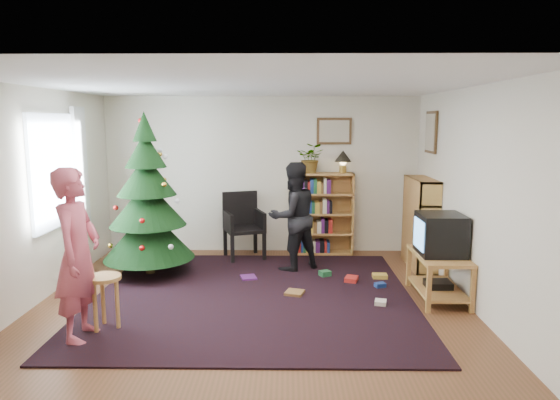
{
  "coord_description": "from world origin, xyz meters",
  "views": [
    {
      "loc": [
        0.4,
        -5.49,
        2.11
      ],
      "look_at": [
        0.32,
        0.87,
        1.1
      ],
      "focal_mm": 32.0,
      "sensor_mm": 36.0,
      "label": 1
    }
  ],
  "objects_px": {
    "crt_tv": "(440,234)",
    "person_standing": "(77,255)",
    "bookshelf_right": "(420,222)",
    "christmas_tree": "(148,208)",
    "bookshelf_back": "(323,213)",
    "potted_plant": "(311,158)",
    "person_by_chair": "(293,217)",
    "picture_back": "(334,131)",
    "tv_stand": "(439,272)",
    "table_lamp": "(343,158)",
    "stool": "(104,288)",
    "picture_right": "(431,132)",
    "armchair": "(245,222)"
  },
  "relations": [
    {
      "from": "bookshelf_right",
      "to": "potted_plant",
      "type": "relative_size",
      "value": 2.8
    },
    {
      "from": "table_lamp",
      "to": "armchair",
      "type": "bearing_deg",
      "value": -172.36
    },
    {
      "from": "picture_back",
      "to": "christmas_tree",
      "type": "xyz_separation_m",
      "value": [
        -2.64,
        -1.3,
        -1.02
      ]
    },
    {
      "from": "bookshelf_right",
      "to": "christmas_tree",
      "type": "bearing_deg",
      "value": 96.64
    },
    {
      "from": "stool",
      "to": "crt_tv",
      "type": "bearing_deg",
      "value": 14.75
    },
    {
      "from": "bookshelf_back",
      "to": "tv_stand",
      "type": "bearing_deg",
      "value": -59.02
    },
    {
      "from": "christmas_tree",
      "to": "crt_tv",
      "type": "height_order",
      "value": "christmas_tree"
    },
    {
      "from": "crt_tv",
      "to": "person_by_chair",
      "type": "bearing_deg",
      "value": 146.11
    },
    {
      "from": "tv_stand",
      "to": "table_lamp",
      "type": "relative_size",
      "value": 2.75
    },
    {
      "from": "bookshelf_right",
      "to": "potted_plant",
      "type": "xyz_separation_m",
      "value": [
        -1.56,
        0.72,
        0.87
      ]
    },
    {
      "from": "person_by_chair",
      "to": "picture_back",
      "type": "bearing_deg",
      "value": -152.09
    },
    {
      "from": "armchair",
      "to": "person_standing",
      "type": "height_order",
      "value": "person_standing"
    },
    {
      "from": "armchair",
      "to": "person_by_chair",
      "type": "xyz_separation_m",
      "value": [
        0.75,
        -0.7,
        0.22
      ]
    },
    {
      "from": "christmas_tree",
      "to": "tv_stand",
      "type": "xyz_separation_m",
      "value": [
        3.71,
        -0.89,
        -0.6
      ]
    },
    {
      "from": "person_by_chair",
      "to": "picture_right",
      "type": "bearing_deg",
      "value": 159.2
    },
    {
      "from": "christmas_tree",
      "to": "stool",
      "type": "xyz_separation_m",
      "value": [
        0.05,
        -1.86,
        -0.49
      ]
    },
    {
      "from": "tv_stand",
      "to": "armchair",
      "type": "height_order",
      "value": "armchair"
    },
    {
      "from": "picture_right",
      "to": "bookshelf_back",
      "type": "height_order",
      "value": "picture_right"
    },
    {
      "from": "picture_back",
      "to": "crt_tv",
      "type": "xyz_separation_m",
      "value": [
        1.07,
        -2.19,
        -1.16
      ]
    },
    {
      "from": "bookshelf_back",
      "to": "crt_tv",
      "type": "xyz_separation_m",
      "value": [
        1.23,
        -2.06,
        0.13
      ]
    },
    {
      "from": "picture_back",
      "to": "crt_tv",
      "type": "bearing_deg",
      "value": -64.07
    },
    {
      "from": "picture_right",
      "to": "christmas_tree",
      "type": "height_order",
      "value": "picture_right"
    },
    {
      "from": "picture_back",
      "to": "person_standing",
      "type": "distance_m",
      "value": 4.48
    },
    {
      "from": "bookshelf_back",
      "to": "potted_plant",
      "type": "bearing_deg",
      "value": 180.0
    },
    {
      "from": "crt_tv",
      "to": "person_standing",
      "type": "bearing_deg",
      "value": -163.08
    },
    {
      "from": "picture_back",
      "to": "christmas_tree",
      "type": "relative_size",
      "value": 0.25
    },
    {
      "from": "bookshelf_back",
      "to": "person_standing",
      "type": "height_order",
      "value": "person_standing"
    },
    {
      "from": "picture_right",
      "to": "table_lamp",
      "type": "xyz_separation_m",
      "value": [
        -1.19,
        0.59,
        -0.41
      ]
    },
    {
      "from": "crt_tv",
      "to": "table_lamp",
      "type": "height_order",
      "value": "table_lamp"
    },
    {
      "from": "christmas_tree",
      "to": "bookshelf_back",
      "type": "height_order",
      "value": "christmas_tree"
    },
    {
      "from": "bookshelf_right",
      "to": "table_lamp",
      "type": "xyz_separation_m",
      "value": [
        -1.06,
        0.72,
        0.88
      ]
    },
    {
      "from": "picture_back",
      "to": "bookshelf_back",
      "type": "height_order",
      "value": "picture_back"
    },
    {
      "from": "bookshelf_right",
      "to": "armchair",
      "type": "xyz_separation_m",
      "value": [
        -2.59,
        0.51,
        -0.12
      ]
    },
    {
      "from": "picture_right",
      "to": "table_lamp",
      "type": "relative_size",
      "value": 1.69
    },
    {
      "from": "picture_right",
      "to": "tv_stand",
      "type": "xyz_separation_m",
      "value": [
        -0.26,
        -1.47,
        -1.62
      ]
    },
    {
      "from": "bookshelf_back",
      "to": "potted_plant",
      "type": "height_order",
      "value": "potted_plant"
    },
    {
      "from": "christmas_tree",
      "to": "crt_tv",
      "type": "xyz_separation_m",
      "value": [
        3.71,
        -0.89,
        -0.14
      ]
    },
    {
      "from": "bookshelf_right",
      "to": "table_lamp",
      "type": "height_order",
      "value": "table_lamp"
    },
    {
      "from": "bookshelf_back",
      "to": "bookshelf_right",
      "type": "relative_size",
      "value": 1.0
    },
    {
      "from": "picture_right",
      "to": "person_by_chair",
      "type": "distance_m",
      "value": 2.33
    },
    {
      "from": "bookshelf_back",
      "to": "stool",
      "type": "height_order",
      "value": "bookshelf_back"
    },
    {
      "from": "picture_back",
      "to": "person_standing",
      "type": "xyz_separation_m",
      "value": [
        -2.75,
        -3.36,
        -1.11
      ]
    },
    {
      "from": "bookshelf_right",
      "to": "person_by_chair",
      "type": "bearing_deg",
      "value": 95.63
    },
    {
      "from": "person_by_chair",
      "to": "bookshelf_right",
      "type": "bearing_deg",
      "value": 155.88
    },
    {
      "from": "picture_back",
      "to": "armchair",
      "type": "bearing_deg",
      "value": -166.33
    },
    {
      "from": "stool",
      "to": "picture_back",
      "type": "bearing_deg",
      "value": 50.65
    },
    {
      "from": "person_standing",
      "to": "table_lamp",
      "type": "xyz_separation_m",
      "value": [
        2.89,
        3.22,
        0.7
      ]
    },
    {
      "from": "bookshelf_right",
      "to": "potted_plant",
      "type": "bearing_deg",
      "value": 65.18
    },
    {
      "from": "bookshelf_right",
      "to": "person_by_chair",
      "type": "distance_m",
      "value": 1.86
    },
    {
      "from": "picture_back",
      "to": "person_standing",
      "type": "relative_size",
      "value": 0.33
    }
  ]
}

